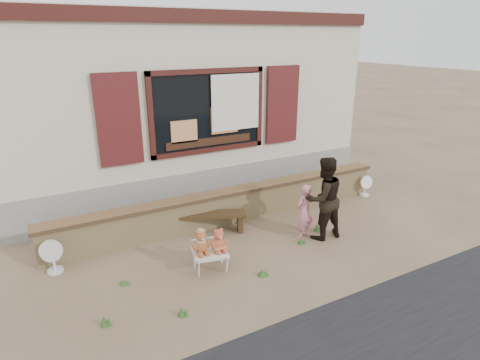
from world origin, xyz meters
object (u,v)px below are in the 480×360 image
teddy_bear_left (201,241)px  folding_chair (210,253)px  adult (324,198)px  child (304,211)px  teddy_bear_right (218,239)px  bench (206,218)px

teddy_bear_left → folding_chair: bearing=0.0°
adult → folding_chair: bearing=3.7°
folding_chair → child: child is taller
folding_chair → teddy_bear_left: teddy_bear_left is taller
teddy_bear_right → adult: 2.13m
folding_chair → adult: size_ratio=0.40×
teddy_bear_right → child: child is taller
folding_chair → teddy_bear_left: bearing=-180.0°
bench → adult: adult is taller
teddy_bear_left → child: 2.10m
child → bench: bearing=-48.6°
teddy_bear_left → child: child is taller
bench → teddy_bear_right: (-0.33, -1.26, 0.24)m
bench → teddy_bear_left: (-0.60, -1.20, 0.25)m
teddy_bear_left → adult: size_ratio=0.27×
bench → teddy_bear_right: 1.32m
teddy_bear_right → child: (1.82, 0.22, 0.00)m
bench → child: size_ratio=1.45×
bench → teddy_bear_right: size_ratio=3.89×
child → folding_chair: bearing=-8.1°
folding_chair → teddy_bear_right: size_ratio=1.58×
teddy_bear_right → teddy_bear_left: bearing=180.0°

